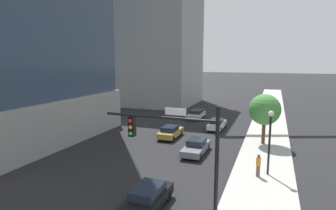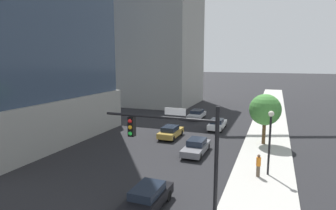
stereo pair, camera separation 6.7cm
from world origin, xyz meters
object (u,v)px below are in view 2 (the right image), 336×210
at_px(traffic_light_pole, 178,146).
at_px(street_lamp, 270,132).
at_px(car_black, 147,199).
at_px(car_white, 217,124).
at_px(street_tree, 265,110).
at_px(car_gray, 196,147).
at_px(construction_building, 159,33).
at_px(pedestrian_orange_shirt, 258,165).
at_px(car_silver, 197,114).
at_px(car_gold, 171,132).

xyz_separation_m(traffic_light_pole, street_lamp, (4.28, 9.08, -1.13)).
bearing_deg(car_black, car_white, 90.00).
bearing_deg(car_white, traffic_light_pole, -84.11).
bearing_deg(street_lamp, street_tree, 94.69).
bearing_deg(car_gray, street_tree, 41.37).
xyz_separation_m(construction_building, pedestrian_orange_shirt, (21.49, -32.10, -13.17)).
distance_m(car_gray, pedestrian_orange_shirt, 7.08).
relative_size(construction_building, pedestrian_orange_shirt, 20.20).
xyz_separation_m(traffic_light_pole, car_black, (-2.32, 1.15, -3.87)).
relative_size(street_tree, pedestrian_orange_shirt, 3.04).
height_order(traffic_light_pole, street_lamp, traffic_light_pole).
distance_m(traffic_light_pole, pedestrian_orange_shirt, 9.81).
bearing_deg(car_silver, car_black, -81.05).
bearing_deg(street_lamp, car_gray, 154.14).
bearing_deg(car_white, pedestrian_orange_shirt, -67.29).
height_order(construction_building, traffic_light_pole, construction_building).
height_order(traffic_light_pole, car_gray, traffic_light_pole).
bearing_deg(street_lamp, traffic_light_pole, -115.22).
relative_size(street_tree, car_white, 1.17).
distance_m(car_black, car_gray, 11.13).
distance_m(street_tree, car_silver, 15.01).
distance_m(construction_building, traffic_light_pole, 45.30).
relative_size(car_gold, pedestrian_orange_shirt, 2.43).
relative_size(car_gray, pedestrian_orange_shirt, 2.72).
bearing_deg(car_gold, car_silver, 90.00).
height_order(car_white, car_gold, car_white).
distance_m(car_black, pedestrian_orange_shirt, 9.35).
height_order(car_gray, pedestrian_orange_shirt, pedestrian_orange_shirt).
xyz_separation_m(street_lamp, street_tree, (-0.69, 8.40, 0.30)).
bearing_deg(car_gray, pedestrian_orange_shirt, -33.32).
bearing_deg(pedestrian_orange_shirt, street_lamp, 44.89).
xyz_separation_m(construction_building, car_gray, (15.58, -28.21, -13.52)).
height_order(car_black, car_silver, car_black).
xyz_separation_m(street_tree, car_gray, (-5.91, -5.20, -3.11)).
height_order(street_tree, car_silver, street_tree).
bearing_deg(car_white, street_tree, -40.42).
bearing_deg(street_tree, car_gold, -175.13).
distance_m(car_black, car_gold, 16.04).
bearing_deg(street_tree, car_gray, -138.63).
distance_m(traffic_light_pole, car_white, 22.97).
relative_size(traffic_light_pole, car_white, 1.46).
xyz_separation_m(street_tree, pedestrian_orange_shirt, (0.00, -9.09, -2.75)).
xyz_separation_m(street_lamp, car_gray, (-6.60, 3.20, -2.80)).
height_order(car_gold, car_gray, car_gold).
xyz_separation_m(street_lamp, car_gold, (-10.84, 7.54, -2.79)).
distance_m(car_white, car_gold, 7.27).
bearing_deg(car_black, traffic_light_pole, -26.39).
relative_size(car_black, car_gray, 0.98).
xyz_separation_m(car_black, car_gray, (-0.00, 11.13, -0.07)).
bearing_deg(car_silver, street_tree, -46.27).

